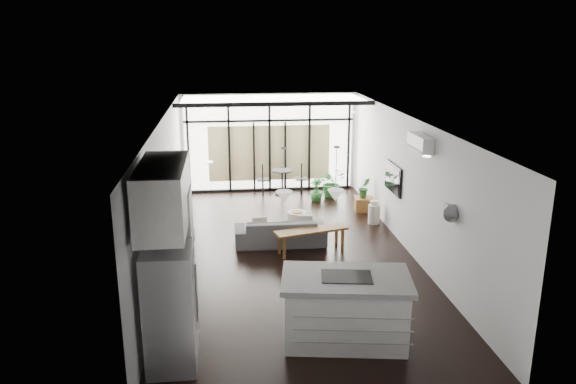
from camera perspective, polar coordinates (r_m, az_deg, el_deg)
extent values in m
cube|color=black|center=(11.79, 0.17, -6.25)|extent=(5.00, 10.00, 0.00)
cube|color=white|center=(11.04, 0.18, 7.33)|extent=(5.00, 10.00, 0.00)
cube|color=silver|center=(11.33, -12.49, -0.08)|extent=(0.02, 10.00, 2.80)
cube|color=silver|center=(11.88, 12.23, 0.68)|extent=(0.02, 10.00, 2.80)
cube|color=silver|center=(16.18, -1.92, 5.05)|extent=(5.00, 0.02, 2.80)
cube|color=silver|center=(6.72, 5.29, -11.16)|extent=(5.00, 0.02, 2.80)
cube|color=black|center=(16.07, -1.88, 4.97)|extent=(5.00, 0.20, 2.80)
cube|color=white|center=(14.99, -1.64, 9.48)|extent=(4.70, 1.90, 0.06)
cube|color=#CABB8B|center=(16.20, -1.89, 3.98)|extent=(3.50, 0.02, 1.60)
cube|color=white|center=(8.51, 5.86, -11.72)|extent=(2.04, 1.40, 1.03)
cube|color=black|center=(8.28, 5.96, -8.53)|extent=(0.80, 0.60, 0.01)
cube|color=#939397|center=(7.90, -11.87, -11.48)|extent=(0.67, 0.83, 1.72)
cube|color=white|center=(8.45, -11.56, -7.40)|extent=(0.59, 0.62, 2.30)
cube|color=white|center=(7.68, -12.56, -0.33)|extent=(0.62, 1.75, 0.86)
cone|color=white|center=(8.59, -0.39, -0.51)|extent=(0.26, 0.26, 0.18)
cone|color=white|center=(8.71, 4.85, -0.33)|extent=(0.26, 0.26, 0.18)
imported|color=#4C4C4F|center=(12.18, -0.78, -3.58)|extent=(1.97, 0.58, 0.77)
cube|color=brown|center=(11.80, 2.37, -4.94)|extent=(1.60, 0.79, 0.50)
cylinder|color=beige|center=(13.27, 0.92, -2.81)|extent=(0.56, 0.56, 0.37)
cube|color=brown|center=(14.62, 7.71, -1.22)|extent=(0.51, 0.51, 0.35)
imported|color=#245C27|center=(15.71, 4.46, 0.66)|extent=(1.03, 1.07, 0.66)
imported|color=#245C27|center=(15.32, 2.89, -0.28)|extent=(0.67, 0.73, 0.36)
imported|color=#245C27|center=(14.54, 7.75, -0.12)|extent=(0.38, 0.58, 0.24)
cylinder|color=beige|center=(13.66, 8.75, -2.02)|extent=(0.32, 0.32, 0.57)
cube|color=black|center=(15.89, -0.59, 0.98)|extent=(1.48, 0.63, 0.70)
cube|color=black|center=(12.81, 10.63, 1.41)|extent=(0.05, 1.10, 0.65)
cube|color=white|center=(10.88, 13.29, 4.90)|extent=(0.22, 0.90, 0.30)
cube|color=black|center=(10.81, -12.62, -0.04)|extent=(0.04, 0.70, 0.90)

